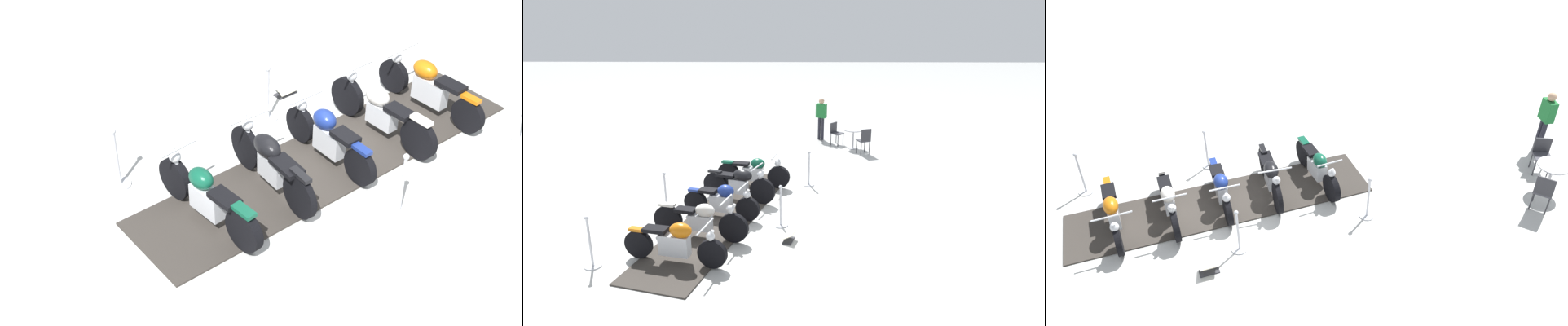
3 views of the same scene
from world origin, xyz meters
TOP-DOWN VIEW (x-y plane):
  - ground_plane at (0.00, 0.00)m, footprint 80.00×80.00m
  - display_platform at (0.00, 0.00)m, footprint 7.02×3.38m
  - motorcycle_copper at (-2.25, 0.59)m, footprint 0.88×2.22m
  - motorcycle_cream at (-1.13, 0.28)m, footprint 0.85×2.25m
  - motorcycle_navy at (-0.01, -0.03)m, footprint 0.84×1.98m
  - motorcycle_black at (1.11, -0.34)m, footprint 0.96×2.03m
  - motorcycle_forest at (2.23, -0.65)m, footprint 0.73×2.18m
  - stanchion_right_mid at (-0.42, -1.49)m, footprint 0.35×0.35m
  - stanchion_left_mid at (0.42, 1.49)m, footprint 0.29×0.29m
  - stanchion_right_rear at (2.39, -2.28)m, footprint 0.34×0.34m
  - stanchion_left_front at (-2.39, 2.28)m, footprint 0.34×0.34m
  - info_placard at (-1.22, -1.69)m, footprint 0.43×0.35m
  - cafe_table at (6.40, -4.10)m, footprint 0.72×0.72m
  - cafe_chair_near_table at (5.64, -4.41)m, footprint 0.52×0.52m
  - cafe_chair_across_table at (6.95, -3.50)m, footprint 0.57×0.57m
  - bystander_person at (7.71, -2.96)m, footprint 0.38×0.46m

SIDE VIEW (x-z plane):
  - ground_plane at x=0.00m, z-range 0.00..0.00m
  - display_platform at x=0.00m, z-range 0.00..0.03m
  - info_placard at x=-1.22m, z-range -0.04..0.19m
  - stanchion_right_mid at x=-0.42m, z-range -0.21..0.83m
  - stanchion_right_rear at x=2.39m, z-range -0.20..0.86m
  - stanchion_left_front at x=-2.39m, z-range -0.21..0.91m
  - stanchion_left_mid at x=0.42m, z-range -0.15..0.92m
  - motorcycle_forest at x=2.23m, z-range -0.02..0.94m
  - motorcycle_navy at x=-0.01m, z-range 0.03..0.92m
  - motorcycle_cream at x=-1.13m, z-range -0.02..0.98m
  - motorcycle_copper at x=-2.25m, z-range 0.04..0.94m
  - cafe_chair_across_table at x=6.95m, z-range 0.08..0.94m
  - motorcycle_black at x=1.11m, z-range 0.01..1.04m
  - cafe_table at x=6.40m, z-range 0.18..0.93m
  - cafe_chair_near_table at x=5.64m, z-range 0.08..1.04m
  - bystander_person at x=7.71m, z-range 0.17..1.86m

